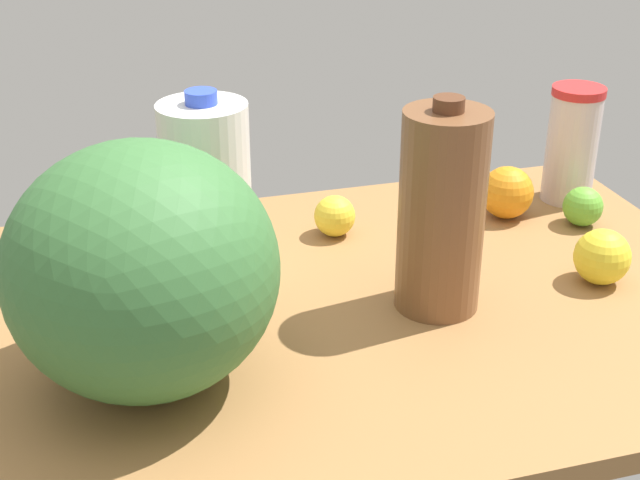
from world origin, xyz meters
TOP-DOWN VIEW (x-y plane):
  - countertop at (0.00, 0.00)cm, footprint 120.00×76.00cm
  - tumbler_cup at (-50.32, -23.28)cm, footprint 8.70×8.70cm
  - milk_jug at (12.57, -12.36)cm, footprint 12.22×12.22cm
  - chocolate_milk_jug at (-15.26, 3.62)cm, footprint 11.26×11.26cm
  - watermelon at (23.52, 10.69)cm, footprint 30.68×30.68cm
  - lemon_near_front at (-39.84, 4.22)cm, footprint 7.92×7.92cm
  - lime_loose at (-47.38, -13.31)cm, footprint 6.35×6.35cm
  - lemon_beside_bowl at (-8.28, -20.64)cm, footprint 6.46×6.46cm
  - orange_by_jug at (-37.10, -19.50)cm, footprint 8.54×8.54cm

SIDE VIEW (x-z plane):
  - countertop at x=0.00cm, z-range 0.00..3.00cm
  - lime_loose at x=-47.38cm, z-range 3.00..9.35cm
  - lemon_beside_bowl at x=-8.28cm, z-range 3.00..9.46cm
  - lemon_near_front at x=-39.84cm, z-range 3.00..10.92cm
  - orange_by_jug at x=-37.10cm, z-range 3.00..11.54cm
  - tumbler_cup at x=-50.32cm, z-range 3.04..22.71cm
  - milk_jug at x=12.57cm, z-range 2.22..29.66cm
  - chocolate_milk_jug at x=-15.26cm, z-range 2.22..31.18cm
  - watermelon at x=23.52cm, z-range 3.00..32.12cm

